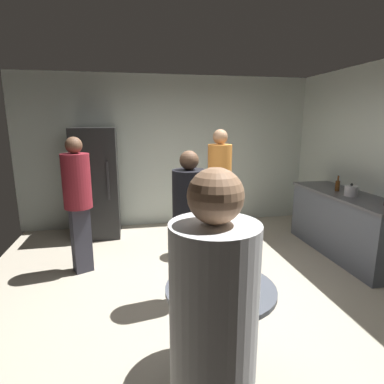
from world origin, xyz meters
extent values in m
cube|color=#B2A893|center=(0.00, 0.00, -0.05)|extent=(5.20, 5.20, 0.10)
cube|color=beige|center=(0.00, 2.63, 1.35)|extent=(5.32, 0.06, 2.70)
cube|color=black|center=(-1.28, 2.20, 0.90)|extent=(0.70, 0.65, 1.80)
cube|color=#262628|center=(-1.07, 1.86, 0.99)|extent=(0.03, 0.03, 0.60)
cube|color=#4C515B|center=(2.28, 0.68, 0.43)|extent=(0.60, 1.91, 0.86)
cube|color=#4C4C51|center=(2.28, 0.68, 0.88)|extent=(0.64, 1.95, 0.04)
cylinder|color=#B2B2B7|center=(2.23, 0.58, 0.97)|extent=(0.17, 0.17, 0.14)
sphere|color=black|center=(2.23, 0.58, 1.06)|extent=(0.04, 0.04, 0.04)
cone|color=#B2B2B7|center=(2.35, 0.58, 0.98)|extent=(0.09, 0.04, 0.06)
cylinder|color=#593314|center=(2.24, 0.89, 0.98)|extent=(0.06, 0.06, 0.15)
cylinder|color=#593314|center=(2.24, 0.89, 1.09)|extent=(0.02, 0.02, 0.08)
cylinder|color=#4C515B|center=(-0.11, -1.15, 0.35)|extent=(0.10, 0.10, 0.70)
cylinder|color=#4C515B|center=(-0.11, -1.15, 0.72)|extent=(0.80, 0.80, 0.03)
cylinder|color=#8C5919|center=(-0.26, -1.12, 0.81)|extent=(0.06, 0.06, 0.15)
cylinder|color=#8C5919|center=(-0.26, -1.12, 0.93)|extent=(0.02, 0.02, 0.08)
cylinder|color=#593314|center=(-0.26, -1.22, 0.81)|extent=(0.06, 0.06, 0.15)
cylinder|color=#593314|center=(-0.26, -1.22, 0.93)|extent=(0.02, 0.02, 0.08)
cylinder|color=#26662D|center=(-0.16, -1.13, 0.81)|extent=(0.06, 0.06, 0.15)
cylinder|color=#26662D|center=(-0.16, -1.13, 0.93)|extent=(0.02, 0.02, 0.08)
cylinder|color=blue|center=(0.05, -1.10, 0.79)|extent=(0.08, 0.08, 0.11)
cylinder|color=white|center=(-0.42, -2.09, 1.20)|extent=(0.40, 0.40, 0.68)
sphere|color=tan|center=(-0.42, -2.09, 1.64)|extent=(0.20, 0.20, 0.20)
cube|color=#2D2D38|center=(-0.15, -0.12, 0.40)|extent=(0.27, 0.24, 0.80)
cylinder|color=black|center=(-0.15, -0.12, 1.12)|extent=(0.45, 0.45, 0.63)
sphere|color=brown|center=(-0.15, -0.12, 1.53)|extent=(0.19, 0.19, 0.19)
cube|color=#2D2D38|center=(-1.37, 0.85, 0.42)|extent=(0.27, 0.25, 0.85)
cylinder|color=maroon|center=(-1.37, 0.85, 1.18)|extent=(0.45, 0.45, 0.67)
sphere|color=brown|center=(-1.37, 0.85, 1.62)|extent=(0.20, 0.20, 0.20)
cube|color=#2D2D38|center=(0.53, 1.15, 0.44)|extent=(0.26, 0.23, 0.88)
cylinder|color=orange|center=(0.53, 1.15, 1.23)|extent=(0.42, 0.42, 0.70)
sphere|color=tan|center=(0.53, 1.15, 1.69)|extent=(0.21, 0.21, 0.21)
camera|label=1|loc=(-0.71, -3.13, 1.90)|focal=29.45mm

